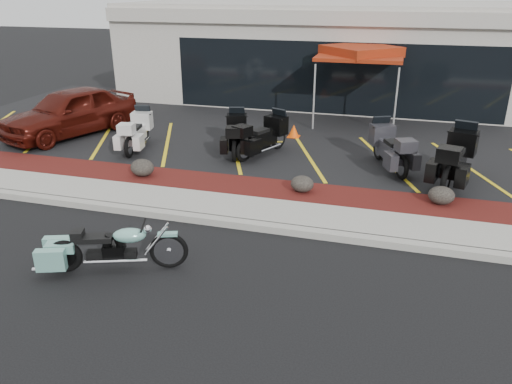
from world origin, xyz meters
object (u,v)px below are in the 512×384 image
(parked_car, at_px, (70,112))
(popup_canopy, at_px, (361,53))
(touring_white, at_px, (144,124))
(hero_cruiser, at_px, (169,246))
(traffic_cone, at_px, (294,131))

(parked_car, distance_m, popup_canopy, 9.80)
(touring_white, distance_m, parked_car, 2.70)
(parked_car, bearing_deg, hero_cruiser, -24.29)
(hero_cruiser, distance_m, touring_white, 7.43)
(popup_canopy, bearing_deg, parked_car, -129.86)
(traffic_cone, bearing_deg, parked_car, -166.42)
(parked_car, bearing_deg, traffic_cone, 34.62)
(parked_car, height_order, popup_canopy, popup_canopy)
(hero_cruiser, xyz_separation_m, popup_canopy, (2.26, 10.68, 2.08))
(traffic_cone, bearing_deg, hero_cruiser, -93.61)
(hero_cruiser, height_order, parked_car, parked_car)
(hero_cruiser, distance_m, parked_car, 9.23)
(parked_car, xyz_separation_m, traffic_cone, (7.00, 1.69, -0.56))
(hero_cruiser, bearing_deg, traffic_cone, 66.86)
(traffic_cone, bearing_deg, touring_white, -156.60)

